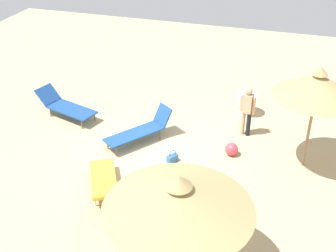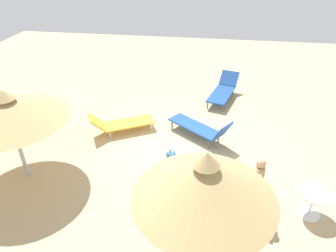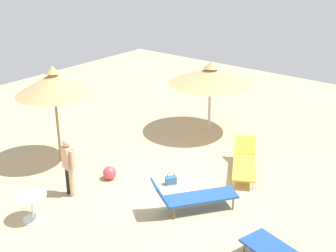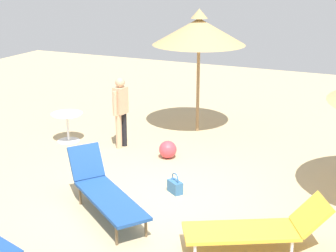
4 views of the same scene
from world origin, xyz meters
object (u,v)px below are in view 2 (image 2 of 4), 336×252
object	(u,v)px
lounge_chair_edge	(201,128)
side_table_round	(313,200)
parasol_umbrella_near_right	(7,109)
lounge_chair_back	(223,90)
person_standing_front	(256,184)
beach_ball	(198,196)
lounge_chair_near_left	(121,123)
parasol_umbrella_center	(205,181)
handbag	(172,156)

from	to	relation	value
lounge_chair_edge	side_table_round	bearing A→B (deg)	-45.93
parasol_umbrella_near_right	lounge_chair_back	size ratio (longest dim) A/B	1.26
person_standing_front	beach_ball	bearing A→B (deg)	171.00
lounge_chair_near_left	person_standing_front	bearing A→B (deg)	-36.91
parasol_umbrella_near_right	person_standing_front	size ratio (longest dim) A/B	1.78
beach_ball	side_table_round	bearing A→B (deg)	-0.31
parasol_umbrella_center	parasol_umbrella_near_right	bearing A→B (deg)	154.18
lounge_chair_edge	person_standing_front	bearing A→B (deg)	-65.50
lounge_chair_back	person_standing_front	xyz separation A→B (m)	(0.62, -5.73, 0.49)
lounge_chair_back	person_standing_front	size ratio (longest dim) A/B	1.42
parasol_umbrella_near_right	side_table_round	bearing A→B (deg)	-2.38
lounge_chair_back	parasol_umbrella_near_right	bearing A→B (deg)	-134.01
parasol_umbrella_near_right	beach_ball	size ratio (longest dim) A/B	7.50
handbag	beach_ball	distance (m)	1.70
parasol_umbrella_near_right	beach_ball	xyz separation A→B (m)	(4.49, -0.28, -1.80)
parasol_umbrella_center	lounge_chair_near_left	world-z (taller)	parasol_umbrella_center
lounge_chair_edge	lounge_chair_back	xyz separation A→B (m)	(0.69, 2.87, -0.01)
parasol_umbrella_near_right	lounge_chair_near_left	world-z (taller)	parasol_umbrella_near_right
parasol_umbrella_center	beach_ball	distance (m)	2.95
lounge_chair_edge	lounge_chair_near_left	bearing A→B (deg)	179.43
parasol_umbrella_center	lounge_chair_edge	size ratio (longest dim) A/B	1.44
parasol_umbrella_center	lounge_chair_near_left	bearing A→B (deg)	120.52
parasol_umbrella_near_right	handbag	xyz separation A→B (m)	(3.67, 1.21, -1.86)
parasol_umbrella_center	person_standing_front	size ratio (longest dim) A/B	1.86
lounge_chair_edge	lounge_chair_back	world-z (taller)	lounge_chair_edge
side_table_round	lounge_chair_back	bearing A→B (deg)	108.99
parasol_umbrella_near_right	parasol_umbrella_center	xyz separation A→B (m)	(4.60, -2.22, 0.41)
lounge_chair_near_left	beach_ball	distance (m)	3.77
parasol_umbrella_center	side_table_round	xyz separation A→B (m)	(2.40, 1.93, -1.94)
lounge_chair_back	beach_ball	xyz separation A→B (m)	(-0.59, -5.54, -0.20)
parasol_umbrella_near_right	lounge_chair_back	xyz separation A→B (m)	(5.09, 5.27, -1.60)
lounge_chair_back	side_table_round	distance (m)	5.88
lounge_chair_near_left	lounge_chair_back	distance (m)	4.30
lounge_chair_edge	handbag	size ratio (longest dim) A/B	5.33
lounge_chair_near_left	handbag	bearing A→B (deg)	-33.60
side_table_round	lounge_chair_near_left	bearing A→B (deg)	152.20
side_table_round	beach_ball	distance (m)	2.52
person_standing_front	lounge_chair_back	bearing A→B (deg)	96.14
parasol_umbrella_center	person_standing_front	xyz separation A→B (m)	(1.11, 1.75, -1.51)
parasol_umbrella_center	beach_ball	xyz separation A→B (m)	(-0.10, 1.95, -2.21)
lounge_chair_back	side_table_round	size ratio (longest dim) A/B	3.07
lounge_chair_near_left	person_standing_front	xyz separation A→B (m)	(3.85, -2.89, 0.55)
beach_ball	lounge_chair_edge	bearing A→B (deg)	92.04
beach_ball	person_standing_front	bearing A→B (deg)	-9.00
parasol_umbrella_center	person_standing_front	distance (m)	2.57
parasol_umbrella_center	handbag	world-z (taller)	parasol_umbrella_center
parasol_umbrella_center	lounge_chair_back	xyz separation A→B (m)	(0.49, 7.49, -2.01)
lounge_chair_near_left	side_table_round	bearing A→B (deg)	-27.80
parasol_umbrella_center	beach_ball	size ratio (longest dim) A/B	7.83
parasol_umbrella_near_right	lounge_chair_back	bearing A→B (deg)	45.99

